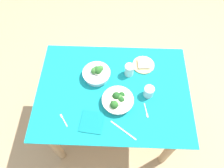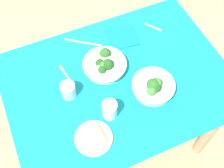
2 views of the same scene
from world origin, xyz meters
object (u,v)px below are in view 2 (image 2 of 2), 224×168
at_px(water_glass_side, 110,110).
at_px(napkin_folded_upper, 122,37).
at_px(broccoli_bowl_far, 153,87).
at_px(bread_side_plate, 94,138).
at_px(fork_by_far_bowl, 154,27).
at_px(fork_by_near_bowl, 64,72).
at_px(table_knife_left, 83,42).
at_px(broccoli_bowl_near, 105,65).
at_px(water_glass_center, 68,90).

xyz_separation_m(water_glass_side, napkin_folded_upper, (-0.26, -0.42, -0.05)).
xyz_separation_m(broccoli_bowl_far, bread_side_plate, (0.37, 0.12, -0.03)).
distance_m(fork_by_far_bowl, fork_by_near_bowl, 0.60).
bearing_deg(fork_by_near_bowl, fork_by_far_bowl, -91.53).
xyz_separation_m(bread_side_plate, fork_by_far_bowl, (-0.58, -0.50, -0.01)).
bearing_deg(table_knife_left, broccoli_bowl_far, 151.65).
bearing_deg(fork_by_far_bowl, bread_side_plate, -84.05).
distance_m(broccoli_bowl_near, water_glass_side, 0.28).
height_order(water_glass_side, fork_by_far_bowl, water_glass_side).
height_order(bread_side_plate, fork_by_far_bowl, bread_side_plate).
height_order(broccoli_bowl_far, napkin_folded_upper, broccoli_bowl_far).
xyz_separation_m(fork_by_far_bowl, napkin_folded_upper, (0.20, -0.01, 0.00)).
distance_m(water_glass_center, napkin_folded_upper, 0.48).
bearing_deg(water_glass_side, fork_by_near_bowl, -69.02).
relative_size(water_glass_side, table_knife_left, 0.46).
xyz_separation_m(water_glass_side, fork_by_far_bowl, (-0.47, -0.41, -0.05)).
relative_size(water_glass_center, water_glass_side, 0.86).
height_order(broccoli_bowl_near, fork_by_far_bowl, broccoli_bowl_near).
relative_size(broccoli_bowl_near, fork_by_near_bowl, 2.06).
bearing_deg(napkin_folded_upper, broccoli_bowl_far, 88.54).
distance_m(fork_by_near_bowl, napkin_folded_upper, 0.40).
bearing_deg(broccoli_bowl_far, fork_by_near_bowl, -37.64).
distance_m(broccoli_bowl_far, bread_side_plate, 0.39).
xyz_separation_m(fork_by_near_bowl, napkin_folded_upper, (-0.39, -0.10, 0.00)).
height_order(broccoli_bowl_near, fork_by_near_bowl, broccoli_bowl_near).
xyz_separation_m(water_glass_center, fork_by_near_bowl, (-0.02, -0.14, -0.04)).
relative_size(bread_side_plate, napkin_folded_upper, 1.09).
relative_size(broccoli_bowl_far, fork_by_near_bowl, 1.93).
xyz_separation_m(broccoli_bowl_far, napkin_folded_upper, (-0.01, -0.39, -0.04)).
height_order(water_glass_center, napkin_folded_upper, water_glass_center).
bearing_deg(broccoli_bowl_far, water_glass_center, -20.85).
distance_m(water_glass_center, water_glass_side, 0.24).
distance_m(broccoli_bowl_far, napkin_folded_upper, 0.39).
height_order(water_glass_side, fork_by_near_bowl, water_glass_side).
xyz_separation_m(table_knife_left, napkin_folded_upper, (-0.22, 0.05, 0.00)).
bearing_deg(water_glass_side, water_glass_center, -51.99).
bearing_deg(table_knife_left, water_glass_center, 93.46).
bearing_deg(fork_by_near_bowl, bread_side_plate, 170.63).
xyz_separation_m(fork_by_far_bowl, table_knife_left, (0.43, -0.06, -0.00)).
xyz_separation_m(broccoli_bowl_far, fork_by_near_bowl, (0.38, -0.29, -0.04)).
relative_size(bread_side_plate, fork_by_near_bowl, 1.59).
relative_size(broccoli_bowl_far, bread_side_plate, 1.22).
bearing_deg(water_glass_center, table_knife_left, -122.43).
xyz_separation_m(broccoli_bowl_near, fork_by_far_bowl, (-0.38, -0.15, -0.03)).
bearing_deg(broccoli_bowl_far, napkin_folded_upper, -91.46).
bearing_deg(water_glass_center, fork_by_near_bowl, -98.19).
distance_m(broccoli_bowl_far, water_glass_side, 0.26).
bearing_deg(bread_side_plate, fork_by_near_bowl, -89.24).
height_order(broccoli_bowl_near, water_glass_center, broccoli_bowl_near).
relative_size(broccoli_bowl_far, water_glass_side, 2.18).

